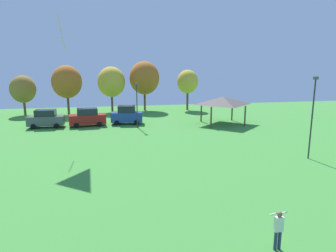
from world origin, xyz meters
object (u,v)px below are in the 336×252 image
object	(u,v)px
light_post_1	(312,114)
treeline_tree_5	(188,82)
parked_car_third_from_left	(127,115)
light_post_0	(137,103)
treeline_tree_2	(67,82)
parked_car_leftmost	(46,119)
treeline_tree_1	(23,89)
person_standing_near_foreground	(278,228)
treeline_tree_4	(144,78)
park_pavilion	(223,101)
parked_car_second_from_left	(87,117)
treeline_tree_3	(111,82)

from	to	relation	value
light_post_1	treeline_tree_5	bearing A→B (deg)	95.91
parked_car_third_from_left	light_post_0	bearing A→B (deg)	-59.68
light_post_0	treeline_tree_2	size ratio (longest dim) A/B	0.72
parked_car_leftmost	treeline_tree_2	distance (m)	11.11
treeline_tree_1	treeline_tree_5	size ratio (longest dim) A/B	0.89
person_standing_near_foreground	treeline_tree_4	size ratio (longest dim) A/B	0.22
light_post_1	park_pavilion	bearing A→B (deg)	95.90
parked_car_second_from_left	light_post_1	size ratio (longest dim) A/B	0.69
treeline_tree_3	parked_car_third_from_left	bearing A→B (deg)	-80.95
parked_car_leftmost	parked_car_second_from_left	size ratio (longest dim) A/B	0.92
light_post_0	treeline_tree_3	world-z (taller)	treeline_tree_3
light_post_1	treeline_tree_3	size ratio (longest dim) A/B	0.91
parked_car_third_from_left	treeline_tree_3	xyz separation A→B (m)	(-1.81, 11.33, 3.71)
park_pavilion	person_standing_near_foreground	bearing A→B (deg)	-106.17
treeline_tree_1	treeline_tree_5	distance (m)	26.28
light_post_0	treeline_tree_4	distance (m)	14.81
park_pavilion	treeline_tree_5	size ratio (longest dim) A/B	0.85
park_pavilion	treeline_tree_1	world-z (taller)	treeline_tree_1
parked_car_leftmost	park_pavilion	xyz separation A→B (m)	(22.40, -1.79, 1.97)
park_pavilion	treeline_tree_1	size ratio (longest dim) A/B	0.96
light_post_0	treeline_tree_5	size ratio (longest dim) A/B	0.80
parked_car_third_from_left	treeline_tree_1	world-z (taller)	treeline_tree_1
treeline_tree_1	parked_car_second_from_left	bearing A→B (deg)	-46.76
parked_car_third_from_left	treeline_tree_4	world-z (taller)	treeline_tree_4
parked_car_leftmost	treeline_tree_4	world-z (taller)	treeline_tree_4
parked_car_leftmost	light_post_0	world-z (taller)	light_post_0
person_standing_near_foreground	treeline_tree_5	world-z (taller)	treeline_tree_5
treeline_tree_4	treeline_tree_5	size ratio (longest dim) A/B	1.21
park_pavilion	treeline_tree_5	distance (m)	13.31
light_post_1	treeline_tree_1	world-z (taller)	light_post_1
park_pavilion	treeline_tree_1	distance (m)	30.40
treeline_tree_1	treeline_tree_4	bearing A→B (deg)	3.98
person_standing_near_foreground	treeline_tree_1	distance (m)	44.16
parked_car_third_from_left	light_post_1	distance (m)	22.87
parked_car_third_from_left	light_post_0	world-z (taller)	light_post_0
light_post_1	treeline_tree_4	distance (m)	31.40
parked_car_third_from_left	treeline_tree_5	distance (m)	15.92
person_standing_near_foreground	light_post_1	world-z (taller)	light_post_1
park_pavilion	light_post_1	xyz separation A→B (m)	(1.62, -15.66, 0.71)
treeline_tree_5	parked_car_third_from_left	bearing A→B (deg)	-135.37
park_pavilion	parked_car_second_from_left	bearing A→B (deg)	174.22
parked_car_leftmost	park_pavilion	size ratio (longest dim) A/B	0.74
parked_car_second_from_left	light_post_0	bearing A→B (deg)	-25.80
treeline_tree_5	person_standing_near_foreground	bearing A→B (deg)	-99.09
parked_car_third_from_left	treeline_tree_1	distance (m)	18.66
light_post_0	treeline_tree_2	xyz separation A→B (m)	(-9.75, 12.51, 1.93)
person_standing_near_foreground	parked_car_leftmost	bearing A→B (deg)	156.25
treeline_tree_2	light_post_1	bearing A→B (deg)	-50.79
parked_car_leftmost	light_post_0	xyz separation A→B (m)	(11.14, -2.22, 2.03)
person_standing_near_foreground	light_post_1	size ratio (longest dim) A/B	0.26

